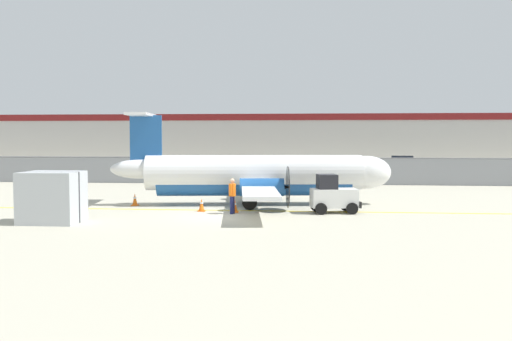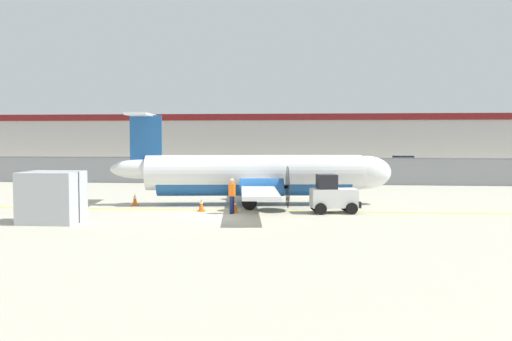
{
  "view_description": "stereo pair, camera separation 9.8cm",
  "coord_description": "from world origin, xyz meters",
  "px_view_note": "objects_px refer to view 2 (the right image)",
  "views": [
    {
      "loc": [
        4.28,
        -26.13,
        3.71
      ],
      "look_at": [
        1.22,
        5.6,
        1.8
      ],
      "focal_mm": 40.0,
      "sensor_mm": 36.0,
      "label": 1
    },
    {
      "loc": [
        4.37,
        -26.12,
        3.71
      ],
      "look_at": [
        1.22,
        5.6,
        1.8
      ],
      "focal_mm": 40.0,
      "sensor_mm": 36.0,
      "label": 2
    }
  ],
  "objects_px": {
    "cargo_container": "(52,197)",
    "traffic_cone_far_left": "(201,205)",
    "parked_car_4": "(323,168)",
    "baggage_tug": "(333,195)",
    "parked_car_5": "(357,166)",
    "commuter_airplane": "(259,175)",
    "parked_car_0": "(111,167)",
    "traffic_cone_near_right": "(235,206)",
    "parked_car_2": "(221,163)",
    "traffic_cone_near_left": "(135,200)",
    "parked_car_1": "(188,163)",
    "parked_car_3": "(260,164)",
    "parked_car_6": "(404,163)",
    "ground_crew_worker": "(232,194)"
  },
  "relations": [
    {
      "from": "traffic_cone_far_left",
      "to": "parked_car_5",
      "type": "bearing_deg",
      "value": 70.51
    },
    {
      "from": "traffic_cone_far_left",
      "to": "parked_car_6",
      "type": "xyz_separation_m",
      "value": [
        15.02,
        33.08,
        0.58
      ]
    },
    {
      "from": "traffic_cone_near_right",
      "to": "parked_car_0",
      "type": "xyz_separation_m",
      "value": [
        -15.02,
        24.2,
        0.58
      ]
    },
    {
      "from": "traffic_cone_near_left",
      "to": "parked_car_3",
      "type": "distance_m",
      "value": 27.54
    },
    {
      "from": "baggage_tug",
      "to": "parked_car_5",
      "type": "height_order",
      "value": "baggage_tug"
    },
    {
      "from": "parked_car_1",
      "to": "parked_car_3",
      "type": "relative_size",
      "value": 1.0
    },
    {
      "from": "parked_car_0",
      "to": "parked_car_6",
      "type": "distance_m",
      "value": 29.78
    },
    {
      "from": "parked_car_2",
      "to": "parked_car_5",
      "type": "height_order",
      "value": "same"
    },
    {
      "from": "parked_car_3",
      "to": "parked_car_6",
      "type": "relative_size",
      "value": 0.97
    },
    {
      "from": "parked_car_5",
      "to": "parked_car_6",
      "type": "bearing_deg",
      "value": -127.97
    },
    {
      "from": "parked_car_3",
      "to": "parked_car_5",
      "type": "bearing_deg",
      "value": 171.47
    },
    {
      "from": "cargo_container",
      "to": "parked_car_2",
      "type": "height_order",
      "value": "cargo_container"
    },
    {
      "from": "baggage_tug",
      "to": "parked_car_5",
      "type": "distance_m",
      "value": 27.74
    },
    {
      "from": "baggage_tug",
      "to": "parked_car_1",
      "type": "bearing_deg",
      "value": 103.51
    },
    {
      "from": "commuter_airplane",
      "to": "baggage_tug",
      "type": "bearing_deg",
      "value": -45.78
    },
    {
      "from": "traffic_cone_near_left",
      "to": "parked_car_1",
      "type": "height_order",
      "value": "parked_car_1"
    },
    {
      "from": "parked_car_0",
      "to": "parked_car_3",
      "type": "relative_size",
      "value": 1.01
    },
    {
      "from": "traffic_cone_near_right",
      "to": "parked_car_2",
      "type": "distance_m",
      "value": 33.16
    },
    {
      "from": "baggage_tug",
      "to": "traffic_cone_near_left",
      "type": "distance_m",
      "value": 10.66
    },
    {
      "from": "cargo_container",
      "to": "traffic_cone_near_right",
      "type": "distance_m",
      "value": 8.45
    },
    {
      "from": "traffic_cone_far_left",
      "to": "parked_car_0",
      "type": "bearing_deg",
      "value": 119.08
    },
    {
      "from": "commuter_airplane",
      "to": "parked_car_4",
      "type": "height_order",
      "value": "commuter_airplane"
    },
    {
      "from": "traffic_cone_far_left",
      "to": "parked_car_4",
      "type": "distance_m",
      "value": 23.69
    },
    {
      "from": "commuter_airplane",
      "to": "parked_car_0",
      "type": "xyz_separation_m",
      "value": [
        -15.92,
        20.86,
        -0.71
      ]
    },
    {
      "from": "ground_crew_worker",
      "to": "parked_car_0",
      "type": "relative_size",
      "value": 0.4
    },
    {
      "from": "commuter_airplane",
      "to": "parked_car_3",
      "type": "xyz_separation_m",
      "value": [
        -2.37,
        26.09,
        -0.71
      ]
    },
    {
      "from": "parked_car_3",
      "to": "traffic_cone_near_left",
      "type": "bearing_deg",
      "value": 82.19
    },
    {
      "from": "cargo_container",
      "to": "traffic_cone_far_left",
      "type": "height_order",
      "value": "cargo_container"
    },
    {
      "from": "traffic_cone_near_left",
      "to": "parked_car_1",
      "type": "relative_size",
      "value": 0.15
    },
    {
      "from": "baggage_tug",
      "to": "cargo_container",
      "type": "xyz_separation_m",
      "value": [
        -12.14,
        -4.31,
        0.24
      ]
    },
    {
      "from": "baggage_tug",
      "to": "ground_crew_worker",
      "type": "bearing_deg",
      "value": 178.48
    },
    {
      "from": "ground_crew_worker",
      "to": "cargo_container",
      "type": "bearing_deg",
      "value": 38.87
    },
    {
      "from": "commuter_airplane",
      "to": "traffic_cone_far_left",
      "type": "xyz_separation_m",
      "value": [
        -2.6,
        -3.1,
        -1.29
      ]
    },
    {
      "from": "traffic_cone_far_left",
      "to": "parked_car_5",
      "type": "height_order",
      "value": "parked_car_5"
    },
    {
      "from": "parked_car_5",
      "to": "parked_car_3",
      "type": "bearing_deg",
      "value": -3.86
    },
    {
      "from": "baggage_tug",
      "to": "traffic_cone_far_left",
      "type": "xyz_separation_m",
      "value": [
        -6.46,
        -0.03,
        -0.54
      ]
    },
    {
      "from": "cargo_container",
      "to": "traffic_cone_near_right",
      "type": "height_order",
      "value": "cargo_container"
    },
    {
      "from": "traffic_cone_near_left",
      "to": "parked_car_2",
      "type": "height_order",
      "value": "parked_car_2"
    },
    {
      "from": "cargo_container",
      "to": "parked_car_4",
      "type": "bearing_deg",
      "value": 65.41
    },
    {
      "from": "baggage_tug",
      "to": "traffic_cone_near_left",
      "type": "xyz_separation_m",
      "value": [
        -10.47,
        1.95,
        -0.54
      ]
    },
    {
      "from": "parked_car_3",
      "to": "traffic_cone_far_left",
      "type": "bearing_deg",
      "value": 90.61
    },
    {
      "from": "traffic_cone_near_right",
      "to": "traffic_cone_near_left",
      "type": "bearing_deg",
      "value": 158.7
    },
    {
      "from": "traffic_cone_near_left",
      "to": "traffic_cone_near_right",
      "type": "relative_size",
      "value": 1.0
    },
    {
      "from": "parked_car_2",
      "to": "parked_car_4",
      "type": "relative_size",
      "value": 1.01
    },
    {
      "from": "baggage_tug",
      "to": "traffic_cone_near_right",
      "type": "bearing_deg",
      "value": 172.99
    },
    {
      "from": "parked_car_1",
      "to": "parked_car_3",
      "type": "xyz_separation_m",
      "value": [
        8.09,
        -3.2,
        0.0
      ]
    },
    {
      "from": "parked_car_6",
      "to": "baggage_tug",
      "type": "bearing_deg",
      "value": -97.45
    },
    {
      "from": "parked_car_0",
      "to": "baggage_tug",
      "type": "bearing_deg",
      "value": 126.86
    },
    {
      "from": "commuter_airplane",
      "to": "parked_car_1",
      "type": "bearing_deg",
      "value": 102.34
    },
    {
      "from": "parked_car_0",
      "to": "parked_car_3",
      "type": "bearing_deg",
      "value": -161.62
    }
  ]
}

